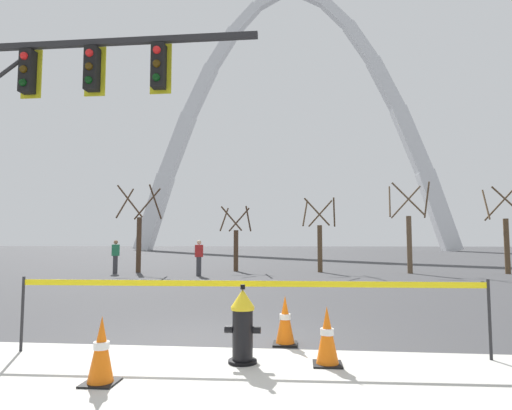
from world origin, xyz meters
TOP-DOWN VIEW (x-y plane):
  - ground_plane at (0.00, 0.00)m, footprint 240.00×240.00m
  - fire_hydrant at (0.61, -0.84)m, footprint 0.46×0.48m
  - caution_tape_barrier at (0.62, -0.49)m, footprint 6.40×0.24m
  - traffic_cone_by_hydrant at (1.11, 0.21)m, footprint 0.36×0.36m
  - traffic_cone_mid_sidewalk at (1.67, -0.83)m, footprint 0.36×0.36m
  - traffic_cone_curb_edge at (-0.82, -1.80)m, footprint 0.36×0.36m
  - traffic_signal_gantry at (-4.68, 1.79)m, footprint 7.82×0.44m
  - monument_arch at (0.00, 63.69)m, footprint 51.86×2.50m
  - tree_far_left at (-6.64, 14.52)m, footprint 1.97×1.98m
  - tree_left_mid at (-1.96, 15.81)m, footprint 1.54×1.55m
  - tree_center_left at (2.31, 15.58)m, footprint 1.70×1.71m
  - tree_center_right at (6.55, 15.18)m, footprint 1.99×2.00m
  - tree_right_mid at (11.08, 15.35)m, footprint 1.89×1.90m
  - pedestrian_walking_left at (-3.14, 12.61)m, footprint 0.39×0.32m
  - pedestrian_standing_center at (-7.46, 13.67)m, footprint 0.39×0.35m

SIDE VIEW (x-z plane):
  - ground_plane at x=0.00m, z-range 0.00..0.00m
  - traffic_cone_by_hydrant at x=1.11m, z-range -0.01..0.72m
  - traffic_cone_mid_sidewalk at x=1.67m, z-range -0.01..0.72m
  - traffic_cone_curb_edge at x=-0.82m, z-range -0.01..0.72m
  - fire_hydrant at x=0.61m, z-range -0.03..0.96m
  - caution_tape_barrier at x=0.62m, z-range 0.21..1.26m
  - pedestrian_walking_left at x=-3.14m, z-range 0.02..1.61m
  - pedestrian_standing_center at x=-7.46m, z-range 0.02..1.61m
  - tree_left_mid at x=-1.96m, z-range -0.19..3.13m
  - tree_center_left at x=2.31m, z-range -0.21..3.47m
  - tree_right_mid at x=11.08m, z-range -0.23..3.87m
  - tree_far_left at x=-6.64m, z-range -0.24..4.04m
  - tree_center_right at x=6.55m, z-range -0.24..4.08m
  - traffic_signal_gantry at x=-4.68m, z-range 1.40..7.40m
  - monument_arch at x=0.00m, z-range -2.66..41.47m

